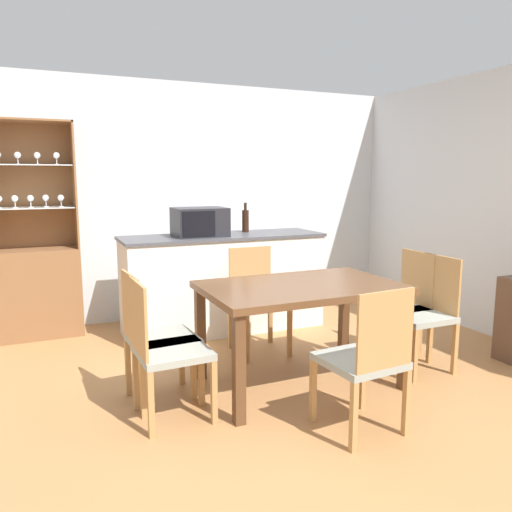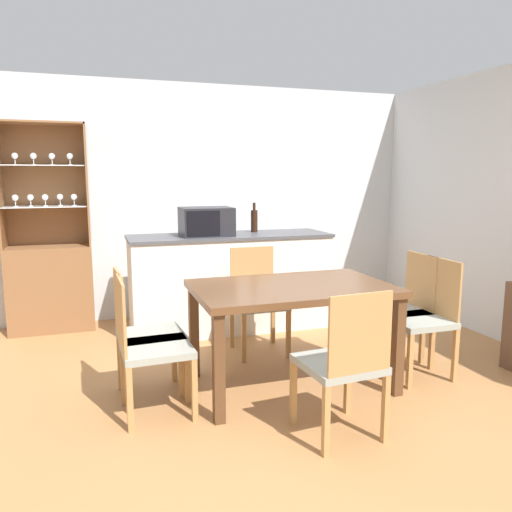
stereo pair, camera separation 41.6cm
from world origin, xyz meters
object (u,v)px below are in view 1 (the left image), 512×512
at_px(dining_chair_side_right_near, 424,313).
at_px(dining_chair_side_left_far, 156,337).
at_px(dining_chair_side_right_far, 401,305).
at_px(display_cabinet, 36,276).
at_px(dining_chair_head_near, 365,359).
at_px(microwave, 200,222).
at_px(wine_bottle, 245,220).
at_px(dining_chair_side_left_near, 165,350).
at_px(dining_table, 301,297).
at_px(dining_chair_head_far, 257,300).

xyz_separation_m(dining_chair_side_right_near, dining_chair_side_left_far, (-2.10, 0.27, 0.00)).
bearing_deg(dining_chair_side_right_near, dining_chair_side_right_far, 0.22).
height_order(display_cabinet, dining_chair_head_near, display_cabinet).
relative_size(microwave, wine_bottle, 1.63).
relative_size(dining_chair_side_left_far, wine_bottle, 2.99).
relative_size(display_cabinet, wine_bottle, 6.72).
bearing_deg(wine_bottle, dining_chair_side_left_near, -125.95).
xyz_separation_m(dining_table, dining_chair_side_right_near, (1.05, -0.14, -0.21)).
bearing_deg(dining_chair_head_near, dining_chair_side_left_far, 134.37).
bearing_deg(wine_bottle, dining_table, -98.67).
relative_size(dining_chair_side_left_near, microwave, 1.84).
height_order(dining_chair_side_right_near, microwave, microwave).
relative_size(dining_chair_side_right_near, dining_chair_head_near, 1.00).
distance_m(dining_chair_head_near, microwave, 2.41).
height_order(dining_chair_head_near, dining_chair_side_left_far, same).
xyz_separation_m(dining_chair_side_left_near, dining_chair_side_left_far, (0.00, 0.27, 0.00)).
bearing_deg(wine_bottle, microwave, -164.19).
relative_size(dining_chair_head_far, wine_bottle, 2.99).
relative_size(dining_chair_side_left_near, dining_chair_head_far, 1.00).
height_order(display_cabinet, wine_bottle, display_cabinet).
relative_size(dining_chair_head_far, microwave, 1.84).
bearing_deg(dining_chair_side_left_near, dining_chair_head_near, 56.11).
distance_m(dining_chair_side_right_far, dining_chair_side_left_far, 2.10).
xyz_separation_m(dining_table, dining_chair_head_far, (0.00, 0.80, -0.21)).
bearing_deg(dining_table, dining_chair_side_right_near, -7.42).
bearing_deg(dining_chair_head_far, display_cabinet, -34.28).
relative_size(dining_table, microwave, 2.85).
distance_m(dining_chair_head_far, microwave, 1.01).
relative_size(dining_chair_head_near, dining_chair_side_left_far, 1.00).
bearing_deg(dining_chair_head_far, dining_chair_side_right_far, 148.68).
bearing_deg(dining_chair_side_right_near, wine_bottle, 24.16).
distance_m(display_cabinet, dining_chair_side_left_near, 2.31).
relative_size(dining_chair_side_right_far, dining_chair_side_right_near, 1.00).
xyz_separation_m(dining_chair_head_far, dining_chair_side_right_near, (1.05, -0.93, 0.00)).
height_order(dining_chair_side_right_near, dining_chair_side_left_far, same).
relative_size(dining_chair_side_left_near, dining_chair_head_near, 1.00).
xyz_separation_m(dining_chair_head_near, microwave, (-0.30, 2.30, 0.65)).
bearing_deg(wine_bottle, display_cabinet, 169.27).
bearing_deg(dining_chair_head_far, microwave, -66.79).
xyz_separation_m(display_cabinet, dining_chair_head_far, (1.79, -1.25, -0.13)).
bearing_deg(microwave, dining_chair_head_far, -67.57).
distance_m(display_cabinet, dining_chair_side_right_near, 3.58).
distance_m(dining_chair_side_right_near, wine_bottle, 2.07).
xyz_separation_m(display_cabinet, dining_chair_side_left_near, (0.73, -2.19, -0.13)).
distance_m(dining_chair_side_right_far, microwave, 2.03).
xyz_separation_m(dining_table, dining_chair_side_right_far, (1.05, 0.14, -0.21)).
xyz_separation_m(microwave, wine_bottle, (0.55, 0.15, -0.02)).
height_order(dining_chair_side_right_far, dining_chair_side_left_far, same).
bearing_deg(dining_chair_head_far, wine_bottle, -105.48).
bearing_deg(dining_chair_head_near, dining_chair_head_far, 85.81).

